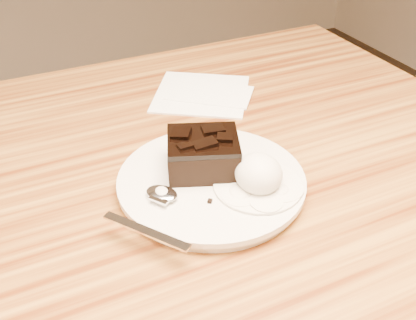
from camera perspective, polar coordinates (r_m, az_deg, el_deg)
name	(u,v)px	position (r m, az deg, el deg)	size (l,w,h in m)	color
plate	(211,183)	(0.63, 0.39, -2.72)	(0.24, 0.24, 0.02)	silver
brownie	(203,156)	(0.63, -0.57, 0.49)	(0.09, 0.08, 0.04)	black
ice_cream_scoop	(259,174)	(0.60, 5.87, -1.58)	(0.06, 0.06, 0.05)	white
melt_puddle	(258,186)	(0.61, 5.77, -2.98)	(0.11, 0.11, 0.00)	white
spoon	(162,194)	(0.59, -5.36, -3.99)	(0.03, 0.16, 0.01)	silver
napkin	(201,93)	(0.86, -0.78, 7.77)	(0.15, 0.15, 0.01)	white
crumb_a	(210,201)	(0.58, 0.22, -4.79)	(0.01, 0.01, 0.00)	black
crumb_b	(243,183)	(0.61, 4.07, -2.73)	(0.01, 0.01, 0.00)	black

